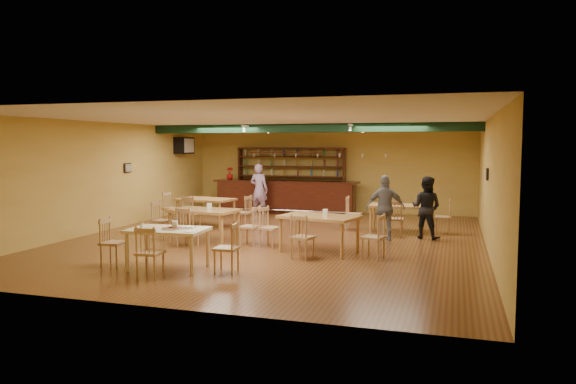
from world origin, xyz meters
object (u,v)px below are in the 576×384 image
(bar_counter, at_px, (286,197))
(near_table, at_px, (168,249))
(dining_table_d, at_px, (319,234))
(patron_bar, at_px, (259,189))
(dining_table_a, at_px, (206,212))
(dining_table_b, at_px, (397,218))
(dining_table_c, at_px, (204,226))
(patron_right_a, at_px, (426,208))

(bar_counter, distance_m, near_table, 8.90)
(dining_table_d, relative_size, patron_bar, 0.95)
(dining_table_a, height_order, dining_table_b, dining_table_a)
(dining_table_c, bearing_deg, dining_table_d, -3.06)
(dining_table_b, xyz_separation_m, near_table, (-3.74, -5.77, 0.02))
(dining_table_a, relative_size, dining_table_b, 1.07)
(dining_table_c, height_order, dining_table_d, dining_table_d)
(dining_table_b, height_order, patron_bar, patron_bar)
(dining_table_c, bearing_deg, patron_bar, 101.10)
(dining_table_b, distance_m, patron_right_a, 1.21)
(patron_right_a, bearing_deg, bar_counter, -20.22)
(dining_table_b, height_order, dining_table_d, dining_table_d)
(dining_table_d, bearing_deg, patron_bar, 134.98)
(bar_counter, bearing_deg, patron_bar, -129.59)
(patron_right_a, bearing_deg, dining_table_a, 14.87)
(dining_table_b, xyz_separation_m, patron_bar, (-4.85, 2.29, 0.49))
(patron_bar, xyz_separation_m, patron_right_a, (5.65, -3.09, -0.08))
(dining_table_b, bearing_deg, patron_bar, 153.49)
(bar_counter, bearing_deg, near_table, -87.25)
(dining_table_a, distance_m, patron_right_a, 6.33)
(dining_table_c, xyz_separation_m, near_table, (0.62, -2.85, -0.01))
(dining_table_c, height_order, near_table, dining_table_c)
(dining_table_a, height_order, dining_table_d, dining_table_d)
(bar_counter, relative_size, patron_right_a, 3.23)
(dining_table_c, bearing_deg, bar_counter, 93.91)
(dining_table_a, bearing_deg, near_table, -63.79)
(dining_table_b, height_order, patron_right_a, patron_right_a)
(dining_table_b, height_order, near_table, near_table)
(dining_table_b, bearing_deg, dining_table_a, -176.53)
(dining_table_c, distance_m, patron_right_a, 5.60)
(bar_counter, xyz_separation_m, patron_right_a, (4.97, -3.92, 0.23))
(bar_counter, xyz_separation_m, dining_table_a, (-1.34, -3.57, -0.16))
(dining_table_d, xyz_separation_m, near_table, (-2.39, -2.38, -0.02))
(near_table, xyz_separation_m, patron_right_a, (4.54, 4.97, 0.40))
(bar_counter, relative_size, near_table, 3.50)
(dining_table_b, xyz_separation_m, dining_table_d, (-1.36, -3.38, 0.04))
(bar_counter, distance_m, dining_table_c, 6.04)
(dining_table_a, distance_m, patron_bar, 2.86)
(dining_table_a, distance_m, dining_table_c, 2.72)
(dining_table_a, height_order, near_table, dining_table_a)
(bar_counter, bearing_deg, dining_table_a, -110.58)
(dining_table_b, bearing_deg, dining_table_d, -113.03)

